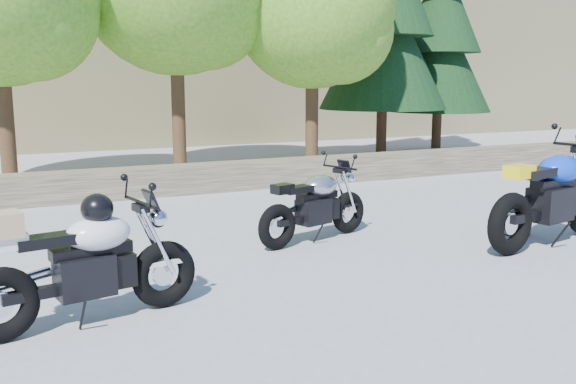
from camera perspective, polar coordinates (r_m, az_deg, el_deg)
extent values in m
plane|color=gray|center=(6.47, 2.20, -8.11)|extent=(90.00, 90.00, 0.00)
cube|color=#493D30|center=(11.45, -10.57, 1.03)|extent=(22.00, 0.55, 0.50)
cylinder|color=#382314|center=(12.66, -23.86, 6.95)|extent=(0.28, 0.28, 3.02)
sphere|color=#3E801C|center=(12.43, -21.99, 14.52)|extent=(2.38, 2.38, 2.38)
cylinder|color=#382314|center=(13.55, -9.75, 8.52)|extent=(0.28, 0.28, 3.36)
sphere|color=#3E801C|center=(13.48, -7.50, 16.23)|extent=(2.64, 2.64, 2.64)
cylinder|color=#382314|center=(14.03, 2.14, 7.79)|extent=(0.28, 0.28, 2.91)
sphere|color=#3E801C|center=(14.11, 2.20, 16.69)|extent=(3.54, 3.54, 3.54)
sphere|color=#3E801C|center=(14.03, 4.63, 14.14)|extent=(2.29, 2.29, 2.29)
cylinder|color=#382314|center=(16.40, 8.33, 6.71)|extent=(0.26, 0.26, 2.16)
cone|color=black|center=(16.39, 8.49, 13.00)|extent=(3.17, 3.17, 3.24)
cylinder|color=#382314|center=(18.18, 13.10, 6.50)|extent=(0.26, 0.26, 1.92)
cone|color=black|center=(18.16, 13.30, 11.54)|extent=(2.82, 2.82, 2.88)
cone|color=black|center=(18.25, 13.49, 15.96)|extent=(2.18, 2.18, 2.56)
torus|color=black|center=(8.48, 5.36, -1.81)|extent=(0.57, 0.29, 0.55)
torus|color=black|center=(7.63, -0.98, -3.12)|extent=(0.57, 0.29, 0.55)
cylinder|color=silver|center=(8.48, 5.36, -1.81)|extent=(0.19, 0.09, 0.19)
cylinder|color=silver|center=(7.63, -0.98, -3.12)|extent=(0.19, 0.09, 0.19)
cube|color=black|center=(8.01, 2.27, -1.72)|extent=(0.47, 0.37, 0.31)
cube|color=black|center=(8.01, 2.59, -0.33)|extent=(0.62, 0.31, 0.09)
ellipsoid|color=#A5A5A9|center=(8.03, 2.91, 0.57)|extent=(0.57, 0.47, 0.26)
cube|color=black|center=(7.77, 0.93, 0.26)|extent=(0.47, 0.31, 0.08)
cube|color=black|center=(7.59, -0.50, 0.29)|extent=(0.28, 0.24, 0.11)
cylinder|color=black|center=(8.25, 4.62, 2.20)|extent=(0.19, 0.55, 0.03)
sphere|color=silver|center=(8.37, 5.25, 1.29)|extent=(0.16, 0.16, 0.16)
torus|color=black|center=(5.85, -10.99, -7.17)|extent=(0.62, 0.26, 0.60)
torus|color=black|center=(5.46, -24.24, -9.16)|extent=(0.62, 0.26, 0.60)
cylinder|color=silver|center=(5.85, -10.99, -7.17)|extent=(0.21, 0.07, 0.21)
cylinder|color=silver|center=(5.46, -24.24, -9.16)|extent=(0.21, 0.07, 0.21)
cube|color=black|center=(5.58, -17.62, -7.11)|extent=(0.50, 0.36, 0.34)
cube|color=black|center=(5.54, -17.08, -4.95)|extent=(0.68, 0.27, 0.09)
ellipsoid|color=silver|center=(5.53, -16.50, -3.54)|extent=(0.60, 0.46, 0.29)
cube|color=black|center=(5.41, -20.66, -4.07)|extent=(0.50, 0.29, 0.09)
cube|color=silver|center=(5.34, -23.63, -4.03)|extent=(0.29, 0.23, 0.12)
cylinder|color=black|center=(5.61, -12.97, -0.91)|extent=(0.14, 0.62, 0.03)
sphere|color=silver|center=(5.70, -11.51, -2.33)|extent=(0.17, 0.17, 0.17)
ellipsoid|color=black|center=(5.48, -16.61, -1.43)|extent=(0.31, 0.32, 0.25)
cube|color=#997B59|center=(5.31, -24.12, -2.69)|extent=(0.32, 0.29, 0.19)
torus|color=black|center=(7.81, 19.14, -2.69)|extent=(0.76, 0.33, 0.74)
cylinder|color=silver|center=(7.81, 19.14, -2.69)|extent=(0.26, 0.10, 0.25)
cube|color=black|center=(8.45, 22.27, -0.99)|extent=(0.61, 0.45, 0.41)
cube|color=black|center=(8.47, 22.67, 0.75)|extent=(0.82, 0.34, 0.11)
ellipsoid|color=#0D39CB|center=(8.52, 23.02, 1.87)|extent=(0.74, 0.57, 0.35)
cube|color=black|center=(8.09, 21.20, 1.60)|extent=(0.61, 0.36, 0.10)
cube|color=yellow|center=(7.80, 19.87, 1.72)|extent=(0.36, 0.29, 0.15)
cube|color=black|center=(8.86, 19.69, -2.43)|extent=(0.32, 0.26, 0.38)
cube|color=#9D0D0E|center=(8.83, 20.31, -3.20)|extent=(0.22, 0.09, 0.16)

